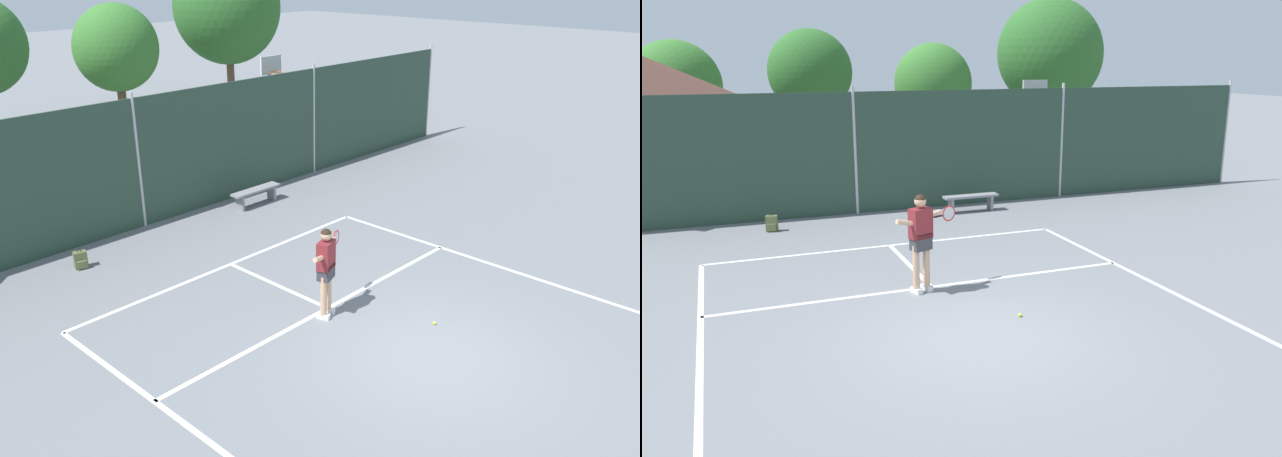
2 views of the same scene
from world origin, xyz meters
The scene contains 9 objects.
ground_plane centered at (0.00, 0.00, 0.00)m, with size 120.00×120.00×0.00m, color slate.
court_markings centered at (0.00, 0.65, 0.00)m, with size 8.30×11.10×0.01m.
chainlink_fence centered at (0.00, 9.00, 1.69)m, with size 26.09×0.09×3.52m.
basketball_hoop centered at (6.61, 11.10, 2.31)m, with size 0.90×0.67×3.55m.
treeline_backdrop centered at (3.16, 19.47, 3.87)m, with size 27.87×4.65×7.06m.
tennis_player centered at (-0.23, 2.31, 1.11)m, with size 1.34×0.62×1.85m.
tennis_ball centered at (0.93, 0.54, 0.03)m, with size 0.07×0.07×0.07m, color #CCE033.
backpack_olive centered at (-2.44, 7.84, 0.19)m, with size 0.32×0.30×0.46m.
courtside_bench centered at (3.06, 8.02, 0.36)m, with size 1.60×0.36×0.48m.
Camera 2 is at (-3.63, -8.47, 4.20)m, focal length 35.89 mm.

